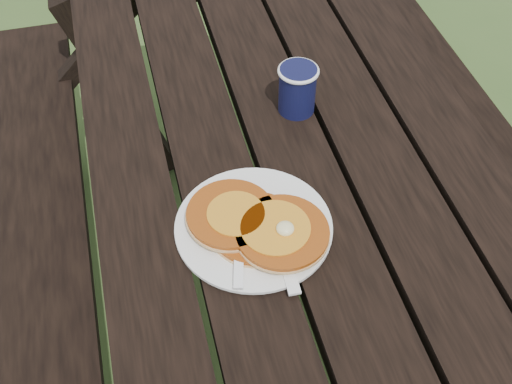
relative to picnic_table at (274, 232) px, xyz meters
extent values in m
plane|color=#354E21|center=(0.00, 0.00, -0.37)|extent=(60.00, 60.00, 0.00)
cube|color=black|center=(0.00, 0.00, 0.36)|extent=(0.75, 1.80, 0.04)
cube|color=black|center=(-0.55, 0.00, 0.06)|extent=(0.25, 1.80, 0.04)
cube|color=black|center=(0.55, 0.00, 0.06)|extent=(0.25, 1.80, 0.04)
cylinder|color=white|center=(-0.12, -0.27, 0.39)|extent=(0.32, 0.32, 0.01)
cylinder|color=#A34912|center=(-0.12, -0.28, 0.40)|extent=(0.15, 0.15, 0.01)
cylinder|color=#A34912|center=(-0.15, -0.25, 0.41)|extent=(0.15, 0.15, 0.01)
cylinder|color=#A34912|center=(-0.08, -0.31, 0.41)|extent=(0.15, 0.15, 0.01)
cylinder|color=#BE781B|center=(-0.09, -0.30, 0.42)|extent=(0.11, 0.11, 0.00)
ellipsoid|color=#F4E59E|center=(-0.08, -0.31, 0.42)|extent=(0.03, 0.03, 0.02)
cube|color=white|center=(-0.09, -0.33, 0.39)|extent=(0.03, 0.18, 0.00)
cylinder|color=#0E1134|center=(0.04, 0.00, 0.43)|extent=(0.07, 0.07, 0.10)
torus|color=white|center=(0.04, 0.00, 0.48)|extent=(0.08, 0.08, 0.01)
cylinder|color=black|center=(0.04, 0.00, 0.48)|extent=(0.06, 0.06, 0.01)
camera|label=1|loc=(-0.28, -0.91, 1.23)|focal=45.00mm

